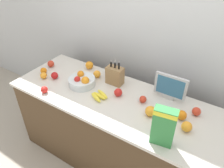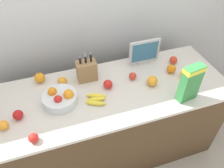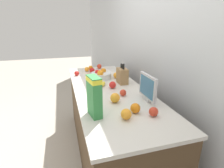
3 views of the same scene
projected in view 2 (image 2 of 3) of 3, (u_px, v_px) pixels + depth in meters
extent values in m
plane|color=#B2A899|center=(109.00, 147.00, 2.39)|extent=(14.00, 14.00, 0.00)
cube|color=silver|center=(87.00, 12.00, 1.92)|extent=(9.00, 0.06, 2.60)
cube|color=#4C3823|center=(108.00, 124.00, 2.11)|extent=(2.03, 0.73, 0.84)
cube|color=beige|center=(108.00, 92.00, 1.81)|extent=(2.06, 0.76, 0.03)
cube|color=#937047|center=(87.00, 71.00, 1.85)|extent=(0.17, 0.10, 0.18)
cylinder|color=black|center=(80.00, 61.00, 1.76)|extent=(0.02, 0.02, 0.05)
cube|color=silver|center=(80.00, 57.00, 1.74)|extent=(0.01, 0.00, 0.02)
cylinder|color=black|center=(86.00, 60.00, 1.77)|extent=(0.02, 0.02, 0.05)
cube|color=silver|center=(85.00, 55.00, 1.74)|extent=(0.01, 0.00, 0.04)
cylinder|color=black|center=(91.00, 58.00, 1.77)|extent=(0.02, 0.02, 0.07)
cube|color=silver|center=(90.00, 53.00, 1.74)|extent=(0.01, 0.00, 0.02)
cube|color=#B7B7BC|center=(143.00, 62.00, 2.06)|extent=(0.10, 0.03, 0.03)
cube|color=#B7B7BC|center=(144.00, 51.00, 1.98)|extent=(0.29, 0.02, 0.22)
cube|color=#33668C|center=(145.00, 52.00, 1.97)|extent=(0.25, 0.00, 0.18)
cube|color=#338442|center=(190.00, 83.00, 1.63)|extent=(0.17, 0.10, 0.32)
cube|color=yellow|center=(195.00, 70.00, 1.54)|extent=(0.17, 0.10, 0.04)
cylinder|color=silver|center=(60.00, 99.00, 1.68)|extent=(0.27, 0.27, 0.08)
sphere|color=orange|center=(69.00, 94.00, 1.65)|extent=(0.08, 0.08, 0.08)
sphere|color=orange|center=(52.00, 92.00, 1.67)|extent=(0.07, 0.07, 0.07)
sphere|color=red|center=(58.00, 99.00, 1.62)|extent=(0.06, 0.06, 0.06)
ellipsoid|color=yellow|center=(96.00, 103.00, 1.68)|extent=(0.16, 0.10, 0.04)
ellipsoid|color=yellow|center=(96.00, 99.00, 1.71)|extent=(0.16, 0.06, 0.04)
ellipsoid|color=yellow|center=(96.00, 96.00, 1.74)|extent=(0.16, 0.09, 0.04)
sphere|color=red|center=(108.00, 84.00, 1.80)|extent=(0.08, 0.08, 0.08)
sphere|color=red|center=(173.00, 60.00, 2.05)|extent=(0.07, 0.07, 0.07)
sphere|color=red|center=(18.00, 115.00, 1.57)|extent=(0.07, 0.07, 0.07)
sphere|color=red|center=(133.00, 76.00, 1.89)|extent=(0.07, 0.07, 0.07)
sphere|color=red|center=(33.00, 138.00, 1.43)|extent=(0.07, 0.07, 0.07)
sphere|color=orange|center=(171.00, 69.00, 1.95)|extent=(0.08, 0.08, 0.08)
sphere|color=orange|center=(152.00, 81.00, 1.82)|extent=(0.09, 0.09, 0.09)
sphere|color=orange|center=(185.00, 74.00, 1.89)|extent=(0.08, 0.08, 0.08)
sphere|color=orange|center=(62.00, 81.00, 1.83)|extent=(0.08, 0.08, 0.08)
sphere|color=orange|center=(3.00, 125.00, 1.51)|extent=(0.07, 0.07, 0.07)
sphere|color=orange|center=(40.00, 78.00, 1.85)|extent=(0.09, 0.09, 0.09)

